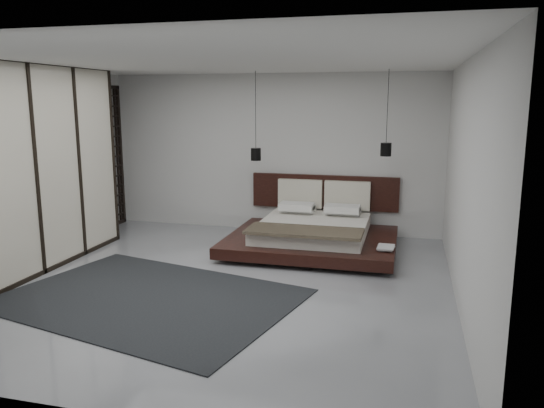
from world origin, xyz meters
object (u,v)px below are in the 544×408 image
(bed, at_px, (313,232))
(wardrobe, at_px, (38,165))
(pendant_right, at_px, (386,149))
(lattice_screen, at_px, (109,158))
(pendant_left, at_px, (256,154))
(rug, at_px, (149,298))

(bed, xyz_separation_m, wardrobe, (-3.66, -1.70, 1.15))
(bed, relative_size, pendant_right, 1.94)
(lattice_screen, bearing_deg, bed, -7.76)
(pendant_left, xyz_separation_m, wardrobe, (-2.60, -2.09, -0.03))
(bed, height_order, rug, bed)
(rug, bearing_deg, pendant_left, 81.62)
(bed, xyz_separation_m, pendant_right, (1.06, 0.39, 1.30))
(lattice_screen, relative_size, bed, 1.01)
(lattice_screen, xyz_separation_m, pendant_right, (4.98, -0.15, 0.28))
(lattice_screen, height_order, pendant_left, pendant_left)
(lattice_screen, xyz_separation_m, wardrobe, (0.25, -2.23, 0.13))
(pendant_right, bearing_deg, lattice_screen, 178.32)
(lattice_screen, bearing_deg, rug, -53.13)
(pendant_left, height_order, pendant_right, same)
(lattice_screen, bearing_deg, pendant_right, -1.68)
(bed, relative_size, rug, 0.77)
(bed, distance_m, pendant_right, 1.72)
(bed, relative_size, pendant_left, 1.77)
(bed, xyz_separation_m, rug, (-1.51, -2.67, -0.27))
(lattice_screen, distance_m, bed, 4.08)
(lattice_screen, distance_m, pendant_left, 2.86)
(lattice_screen, relative_size, wardrobe, 0.90)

